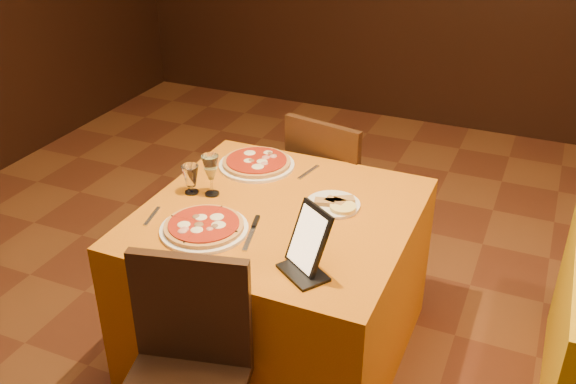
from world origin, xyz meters
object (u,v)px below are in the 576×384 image
at_px(main_table, 280,283).
at_px(wine_glass, 211,175).
at_px(chair_main_far, 339,190).
at_px(water_glass, 191,180).
at_px(pizza_near, 204,227).
at_px(tablet, 309,239).
at_px(pizza_far, 257,163).

xyz_separation_m(main_table, wine_glass, (-0.33, 0.01, 0.47)).
bearing_deg(main_table, chair_main_far, 90.00).
relative_size(main_table, water_glass, 8.46).
distance_m(chair_main_far, water_glass, 0.97).
height_order(pizza_near, tablet, tablet).
bearing_deg(tablet, pizza_near, -153.02).
bearing_deg(wine_glass, main_table, -2.26).
bearing_deg(chair_main_far, water_glass, 73.75).
bearing_deg(chair_main_far, pizza_far, 70.47).
height_order(wine_glass, tablet, tablet).
xyz_separation_m(pizza_far, tablet, (0.53, -0.66, 0.10)).
bearing_deg(chair_main_far, pizza_near, 90.10).
distance_m(pizza_near, wine_glass, 0.31).
bearing_deg(pizza_far, main_table, -51.60).
distance_m(chair_main_far, pizza_near, 1.11).
bearing_deg(main_table, wine_glass, 177.74).
relative_size(pizza_near, wine_glass, 1.85).
distance_m(chair_main_far, pizza_far, 0.61).
distance_m(main_table, chair_main_far, 0.79).
xyz_separation_m(pizza_near, tablet, (0.47, -0.06, 0.10)).
relative_size(main_table, pizza_far, 3.07).
distance_m(wine_glass, tablet, 0.68).
distance_m(main_table, water_glass, 0.60).
height_order(main_table, chair_main_far, chair_main_far).
bearing_deg(tablet, main_table, 163.49).
xyz_separation_m(water_glass, tablet, (0.68, -0.31, 0.06)).
bearing_deg(water_glass, pizza_near, -50.43).
distance_m(main_table, pizza_far, 0.58).
bearing_deg(main_table, water_glass, -178.70).
height_order(pizza_far, tablet, tablet).
distance_m(main_table, wine_glass, 0.57).
bearing_deg(tablet, chair_main_far, 137.73).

